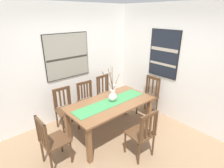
% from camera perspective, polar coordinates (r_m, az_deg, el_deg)
% --- Properties ---
extents(ground_plane, '(6.40, 6.40, 0.03)m').
position_cam_1_polar(ground_plane, '(3.66, 2.24, -20.94)').
color(ground_plane, '#8E7051').
extents(wall_back, '(6.40, 0.12, 2.70)m').
position_cam_1_polar(wall_back, '(4.38, -14.40, 6.29)').
color(wall_back, silver).
rests_on(wall_back, ground_plane).
extents(wall_side, '(0.12, 6.40, 2.70)m').
position_cam_1_polar(wall_side, '(4.35, 20.86, 5.41)').
color(wall_side, silver).
rests_on(wall_side, ground_plane).
extents(dining_table, '(1.78, 0.92, 0.76)m').
position_cam_1_polar(dining_table, '(3.73, -0.46, -7.39)').
color(dining_table, brown).
rests_on(dining_table, ground_plane).
extents(table_runner, '(1.64, 0.36, 0.01)m').
position_cam_1_polar(table_runner, '(3.67, -0.46, -5.83)').
color(table_runner, '#388447').
rests_on(table_runner, dining_table).
extents(centerpiece_vase, '(0.31, 0.29, 0.72)m').
position_cam_1_polar(centerpiece_vase, '(3.68, 0.26, -3.72)').
color(centerpiece_vase, silver).
rests_on(centerpiece_vase, dining_table).
extents(chair_0, '(0.45, 0.45, 0.94)m').
position_cam_1_polar(chair_0, '(4.15, -14.69, -7.43)').
color(chair_0, '#4C301C').
rests_on(chair_0, ground_plane).
extents(chair_1, '(0.45, 0.45, 0.94)m').
position_cam_1_polar(chair_1, '(4.40, -7.81, -5.05)').
color(chair_1, '#4C301C').
rests_on(chair_1, ground_plane).
extents(chair_2, '(0.43, 0.43, 0.95)m').
position_cam_1_polar(chair_2, '(3.27, -18.79, -16.71)').
color(chair_2, '#4C301C').
rests_on(chair_2, ground_plane).
extents(chair_3, '(0.45, 0.45, 0.95)m').
position_cam_1_polar(chair_3, '(3.30, 9.63, -15.23)').
color(chair_3, '#4C301C').
rests_on(chair_3, ground_plane).
extents(chair_4, '(0.44, 0.44, 0.98)m').
position_cam_1_polar(chair_4, '(4.66, 11.73, -3.68)').
color(chair_4, '#4C301C').
rests_on(chair_4, ground_plane).
extents(chair_5, '(0.45, 0.45, 0.97)m').
position_cam_1_polar(chair_5, '(4.69, -1.84, -3.06)').
color(chair_5, '#4C301C').
rests_on(chair_5, ground_plane).
extents(painting_on_back_wall, '(1.09, 0.05, 1.03)m').
position_cam_1_polar(painting_on_back_wall, '(4.29, -14.06, 8.68)').
color(painting_on_back_wall, black).
extents(painting_on_side_wall, '(0.05, 0.77, 1.12)m').
position_cam_1_polar(painting_on_side_wall, '(4.44, 16.26, 9.22)').
color(painting_on_side_wall, black).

